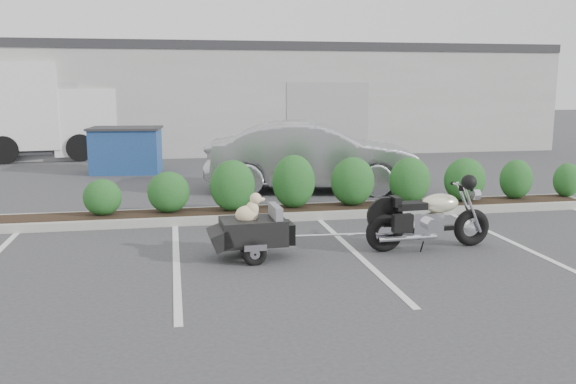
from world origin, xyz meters
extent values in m
plane|color=#38383A|center=(0.00, 0.00, 0.00)|extent=(90.00, 90.00, 0.00)
cube|color=#9E9E93|center=(1.00, 2.20, 0.07)|extent=(12.00, 1.00, 0.15)
cube|color=#9EA099|center=(0.00, 17.00, 2.00)|extent=(26.00, 10.00, 4.00)
torus|color=black|center=(1.66, -0.58, 0.30)|extent=(0.61, 0.18, 0.60)
torus|color=black|center=(3.14, -0.50, 0.30)|extent=(0.61, 0.18, 0.60)
cylinder|color=silver|center=(1.66, -0.58, 0.30)|extent=(0.26, 0.12, 0.25)
cylinder|color=silver|center=(3.14, -0.50, 0.30)|extent=(0.22, 0.10, 0.22)
cylinder|color=silver|center=(3.09, -0.60, 0.63)|extent=(0.39, 0.06, 0.80)
cylinder|color=silver|center=(3.08, -0.42, 0.63)|extent=(0.39, 0.06, 0.80)
cylinder|color=silver|center=(2.94, -0.51, 0.97)|extent=(0.06, 0.63, 0.03)
cylinder|color=silver|center=(3.19, -0.50, 0.83)|extent=(0.12, 0.17, 0.16)
sphere|color=black|center=(2.91, -0.79, 1.08)|extent=(0.25, 0.25, 0.23)
cube|color=silver|center=(2.33, -0.54, 0.43)|extent=(0.51, 0.33, 0.31)
cube|color=black|center=(2.42, -0.54, 0.31)|extent=(0.81, 0.13, 0.07)
ellipsoid|color=#ECE9BE|center=(2.58, -0.53, 0.72)|extent=(0.61, 0.37, 0.30)
cube|color=black|center=(2.07, -0.56, 0.70)|extent=(0.51, 0.29, 0.11)
cube|color=black|center=(1.82, -0.57, 0.78)|extent=(0.12, 0.27, 0.14)
cylinder|color=silver|center=(1.98, -0.72, 0.23)|extent=(0.95, 0.13, 0.08)
cylinder|color=silver|center=(1.97, -0.40, 0.23)|extent=(0.95, 0.13, 0.08)
cube|color=black|center=(1.85, -0.82, 0.49)|extent=(0.31, 0.14, 0.27)
cube|color=black|center=(-0.37, -0.54, 0.40)|extent=(0.98, 0.69, 0.38)
cube|color=slate|center=(-0.03, -0.52, 0.65)|extent=(0.14, 0.56, 0.27)
cube|color=slate|center=(-0.33, -0.54, 0.50)|extent=(0.66, 0.59, 0.04)
cube|color=black|center=(-0.86, -0.57, 0.34)|extent=(0.37, 0.66, 0.33)
cube|color=black|center=(0.13, -0.52, 0.36)|extent=(0.20, 0.46, 0.31)
torus|color=black|center=(-0.40, -0.92, 0.16)|extent=(0.36, 0.12, 0.35)
torus|color=black|center=(-0.43, -0.17, 0.16)|extent=(0.36, 0.12, 0.35)
cube|color=silver|center=(-0.39, -0.97, 0.27)|extent=(0.33, 0.09, 0.09)
cube|color=silver|center=(-0.44, -0.12, 0.27)|extent=(0.33, 0.09, 0.09)
cylinder|color=black|center=(-0.42, -0.54, 0.16)|extent=(0.08, 0.81, 0.04)
cylinder|color=silver|center=(0.35, -0.51, 0.30)|extent=(0.54, 0.06, 0.03)
ellipsoid|color=beige|center=(-0.46, -0.54, 0.66)|extent=(0.35, 0.25, 0.27)
ellipsoid|color=beige|center=(-0.38, -0.54, 0.73)|extent=(0.20, 0.19, 0.25)
sphere|color=beige|center=(-0.33, -0.53, 0.90)|extent=(0.18, 0.18, 0.17)
ellipsoid|color=beige|center=(-0.24, -0.53, 0.88)|extent=(0.13, 0.08, 0.06)
sphere|color=black|center=(-0.19, -0.53, 0.88)|extent=(0.03, 0.03, 0.03)
ellipsoid|color=beige|center=(-0.36, -0.59, 0.91)|extent=(0.04, 0.04, 0.09)
ellipsoid|color=beige|center=(-0.36, -0.49, 0.91)|extent=(0.04, 0.04, 0.09)
cylinder|color=beige|center=(-0.35, -0.59, 0.56)|extent=(0.04, 0.04, 0.11)
cylinder|color=beige|center=(-0.35, -0.48, 0.56)|extent=(0.04, 0.04, 0.11)
imported|color=#A1A1A8|center=(1.81, 4.89, 0.83)|extent=(5.30, 2.77, 1.66)
cube|color=navy|center=(-2.82, 8.86, 0.63)|extent=(2.02, 1.46, 1.27)
cube|color=#2D2D30|center=(-2.82, 8.86, 1.29)|extent=(2.14, 1.57, 0.06)
cube|color=silver|center=(-4.44, 13.00, 1.26)|extent=(2.28, 2.54, 2.22)
cube|color=black|center=(-4.44, 13.00, 0.96)|extent=(0.30, 1.92, 1.01)
cube|color=#2D2D30|center=(-6.75, 12.73, 0.35)|extent=(7.29, 3.03, 0.20)
cylinder|color=black|center=(-4.51, 11.88, 0.45)|extent=(0.94, 0.39, 0.91)
cylinder|color=black|center=(-4.77, 14.09, 0.45)|extent=(0.94, 0.39, 0.91)
cylinder|color=black|center=(-6.82, 11.61, 0.45)|extent=(0.94, 0.39, 0.91)
cylinder|color=black|center=(-7.08, 13.82, 0.45)|extent=(0.94, 0.39, 0.91)
camera|label=1|loc=(-1.50, -9.24, 2.56)|focal=38.00mm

